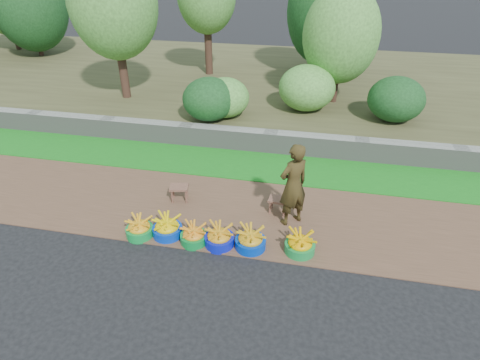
% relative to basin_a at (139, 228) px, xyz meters
% --- Properties ---
extents(ground_plane, '(120.00, 120.00, 0.00)m').
position_rel_basin_a_xyz_m(ground_plane, '(1.85, -0.21, -0.17)').
color(ground_plane, black).
rests_on(ground_plane, ground).
extents(dirt_shoulder, '(80.00, 2.50, 0.02)m').
position_rel_basin_a_xyz_m(dirt_shoulder, '(1.85, 1.04, -0.16)').
color(dirt_shoulder, brown).
rests_on(dirt_shoulder, ground).
extents(grass_verge, '(80.00, 1.50, 0.04)m').
position_rel_basin_a_xyz_m(grass_verge, '(1.85, 3.04, -0.15)').
color(grass_verge, '#167819').
rests_on(grass_verge, ground).
extents(retaining_wall, '(80.00, 0.35, 0.55)m').
position_rel_basin_a_xyz_m(retaining_wall, '(1.85, 3.89, 0.11)').
color(retaining_wall, gray).
rests_on(retaining_wall, ground).
extents(earth_bank, '(80.00, 10.00, 0.50)m').
position_rel_basin_a_xyz_m(earth_bank, '(1.85, 8.79, 0.08)').
color(earth_bank, '#494728').
rests_on(earth_bank, ground).
extents(vegetation, '(36.21, 8.48, 4.23)m').
position_rel_basin_a_xyz_m(vegetation, '(-0.71, 8.19, 2.36)').
color(vegetation, '#38231A').
rests_on(vegetation, earth_bank).
extents(basin_a, '(0.50, 0.50, 0.37)m').
position_rel_basin_a_xyz_m(basin_a, '(0.00, 0.00, 0.00)').
color(basin_a, '#0E8636').
rests_on(basin_a, ground).
extents(basin_b, '(0.54, 0.54, 0.40)m').
position_rel_basin_a_xyz_m(basin_b, '(0.50, 0.10, 0.01)').
color(basin_b, '#0532B4').
rests_on(basin_b, ground).
extents(basin_c, '(0.49, 0.49, 0.36)m').
position_rel_basin_a_xyz_m(basin_c, '(1.03, 0.02, -0.00)').
color(basin_c, '#0A782F').
rests_on(basin_c, ground).
extents(basin_d, '(0.53, 0.53, 0.39)m').
position_rel_basin_a_xyz_m(basin_d, '(1.49, 0.04, 0.01)').
color(basin_d, '#0B17B2').
rests_on(basin_d, ground).
extents(basin_e, '(0.54, 0.54, 0.40)m').
position_rel_basin_a_xyz_m(basin_e, '(2.04, 0.07, 0.01)').
color(basin_e, '#0131AC').
rests_on(basin_e, ground).
extents(basin_f, '(0.52, 0.52, 0.39)m').
position_rel_basin_a_xyz_m(basin_f, '(2.89, 0.13, 0.01)').
color(basin_f, '#158137').
rests_on(basin_f, ground).
extents(stool_left, '(0.43, 0.36, 0.33)m').
position_rel_basin_a_xyz_m(stool_left, '(0.33, 1.25, 0.12)').
color(stool_left, brown).
rests_on(stool_left, dirt_shoulder).
extents(stool_right, '(0.39, 0.31, 0.32)m').
position_rel_basin_a_xyz_m(stool_right, '(2.38, 1.22, 0.11)').
color(stool_right, brown).
rests_on(stool_right, dirt_shoulder).
extents(vendor_woman, '(0.71, 0.69, 1.64)m').
position_rel_basin_a_xyz_m(vendor_woman, '(2.66, 0.97, 0.67)').
color(vendor_woman, black).
rests_on(vendor_woman, dirt_shoulder).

